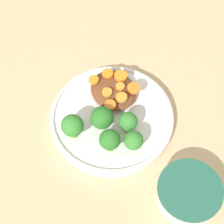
% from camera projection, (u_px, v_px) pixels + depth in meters
% --- Properties ---
extents(ground_plane, '(4.00, 4.00, 0.00)m').
position_uv_depth(ground_plane, '(112.00, 121.00, 0.80)').
color(ground_plane, tan).
extents(plate, '(0.26, 0.26, 0.03)m').
position_uv_depth(plate, '(112.00, 117.00, 0.79)').
color(plate, silver).
rests_on(plate, ground_plane).
extents(dip_bowl, '(0.12, 0.12, 0.04)m').
position_uv_depth(dip_bowl, '(189.00, 193.00, 0.69)').
color(dip_bowl, white).
rests_on(dip_bowl, ground_plane).
extents(stew_mound, '(0.09, 0.11, 0.03)m').
position_uv_depth(stew_mound, '(113.00, 90.00, 0.80)').
color(stew_mound, brown).
rests_on(stew_mound, plate).
extents(broccoli_floret_0, '(0.05, 0.05, 0.06)m').
position_uv_depth(broccoli_floret_0, '(102.00, 118.00, 0.74)').
color(broccoli_floret_0, '#7FA85B').
rests_on(broccoli_floret_0, plate).
extents(broccoli_floret_1, '(0.04, 0.04, 0.05)m').
position_uv_depth(broccoli_floret_1, '(134.00, 140.00, 0.72)').
color(broccoli_floret_1, '#759E51').
rests_on(broccoli_floret_1, plate).
extents(broccoli_floret_2, '(0.04, 0.04, 0.06)m').
position_uv_depth(broccoli_floret_2, '(110.00, 140.00, 0.71)').
color(broccoli_floret_2, '#7FA85B').
rests_on(broccoli_floret_2, plate).
extents(broccoli_floret_3, '(0.04, 0.04, 0.05)m').
position_uv_depth(broccoli_floret_3, '(128.00, 122.00, 0.74)').
color(broccoli_floret_3, '#759E51').
rests_on(broccoli_floret_3, plate).
extents(broccoli_floret_4, '(0.05, 0.05, 0.06)m').
position_uv_depth(broccoli_floret_4, '(73.00, 127.00, 0.73)').
color(broccoli_floret_4, '#759E51').
rests_on(broccoli_floret_4, plate).
extents(carrot_slice_0, '(0.02, 0.02, 0.01)m').
position_uv_depth(carrot_slice_0, '(108.00, 73.00, 0.80)').
color(carrot_slice_0, orange).
rests_on(carrot_slice_0, stew_mound).
extents(carrot_slice_1, '(0.02, 0.02, 0.01)m').
position_uv_depth(carrot_slice_1, '(121.00, 98.00, 0.76)').
color(carrot_slice_1, orange).
rests_on(carrot_slice_1, stew_mound).
extents(carrot_slice_2, '(0.03, 0.03, 0.01)m').
position_uv_depth(carrot_slice_2, '(134.00, 88.00, 0.78)').
color(carrot_slice_2, orange).
rests_on(carrot_slice_2, stew_mound).
extents(carrot_slice_3, '(0.02, 0.02, 0.01)m').
position_uv_depth(carrot_slice_3, '(107.00, 92.00, 0.77)').
color(carrot_slice_3, orange).
rests_on(carrot_slice_3, stew_mound).
extents(carrot_slice_4, '(0.03, 0.03, 0.01)m').
position_uv_depth(carrot_slice_4, '(121.00, 76.00, 0.79)').
color(carrot_slice_4, orange).
rests_on(carrot_slice_4, stew_mound).
extents(carrot_slice_5, '(0.02, 0.02, 0.00)m').
position_uv_depth(carrot_slice_5, '(120.00, 86.00, 0.78)').
color(carrot_slice_5, orange).
rests_on(carrot_slice_5, stew_mound).
extents(carrot_slice_6, '(0.02, 0.02, 0.01)m').
position_uv_depth(carrot_slice_6, '(93.00, 80.00, 0.79)').
color(carrot_slice_6, orange).
rests_on(carrot_slice_6, stew_mound).
extents(carrot_slice_7, '(0.02, 0.02, 0.01)m').
position_uv_depth(carrot_slice_7, '(111.00, 105.00, 0.76)').
color(carrot_slice_7, orange).
rests_on(carrot_slice_7, stew_mound).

